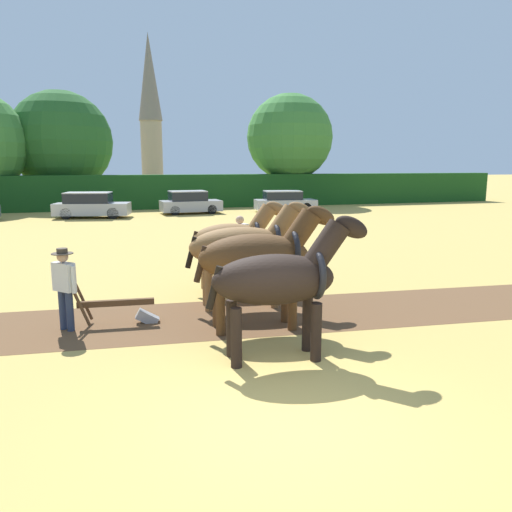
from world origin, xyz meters
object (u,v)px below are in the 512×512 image
tree_center_left (61,142)px  parked_car_center_right (285,202)px  farmer_beside_team (240,241)px  draft_horse_trail_right (234,240)px  draft_horse_trail_left (245,246)px  parked_car_center_left (91,206)px  tree_center (290,137)px  farmer_at_plow (64,283)px  plow (123,309)px  draft_horse_lead_right (260,257)px  parked_car_center (190,203)px  church_spire (150,109)px  draft_horse_lead_left (281,279)px

tree_center_left → parked_car_center_right: 17.50m
farmer_beside_team → draft_horse_trail_right: bearing=-48.8°
draft_horse_trail_left → parked_car_center_right: size_ratio=0.71×
parked_car_center_left → tree_center: bearing=35.4°
farmer_at_plow → parked_car_center_right: 24.81m
plow → parked_car_center_right: parked_car_center_right is taller
parked_car_center_left → draft_horse_lead_right: bearing=-68.8°
farmer_at_plow → parked_car_center: size_ratio=0.41×
farmer_beside_team → parked_car_center_right: 19.55m
tree_center → farmer_beside_team: 26.87m
tree_center → farmer_at_plow: bearing=-118.1°
church_spire → draft_horse_lead_right: church_spire is taller
parked_car_center_right → tree_center: bearing=74.1°
parked_car_center_left → draft_horse_lead_left: bearing=-69.7°
draft_horse_lead_right → parked_car_center_right: size_ratio=0.68×
draft_horse_lead_right → farmer_at_plow: (-3.63, 0.95, -0.49)m
farmer_beside_team → farmer_at_plow: bearing=-79.2°
draft_horse_lead_left → parked_car_center: 25.02m
church_spire → draft_horse_lead_right: bearing=-93.0°
draft_horse_trail_right → farmer_beside_team: draft_horse_trail_right is taller
draft_horse_lead_left → draft_horse_trail_right: 4.73m
draft_horse_trail_left → parked_car_center_left: 21.19m
parked_car_center → plow: bearing=-105.4°
draft_horse_trail_right → parked_car_center_right: bearing=71.6°
church_spire → draft_horse_lead_right: size_ratio=6.56×
draft_horse_trail_right → tree_center: bearing=71.7°
tree_center → farmer_beside_team: bearing=-113.4°
tree_center → tree_center_left: bearing=171.6°
draft_horse_trail_left → draft_horse_trail_right: draft_horse_trail_left is taller
church_spire → farmer_beside_team: 51.08m
tree_center_left → draft_horse_lead_right: (5.82, -31.51, -3.38)m
draft_horse_trail_right → farmer_beside_team: size_ratio=1.51×
plow → farmer_beside_team: (3.38, 3.59, 0.70)m
farmer_beside_team → parked_car_center_left: (-4.51, 17.79, -0.28)m
draft_horse_lead_left → draft_horse_lead_right: draft_horse_lead_right is taller
tree_center_left → tree_center: tree_center is taller
draft_horse_lead_left → parked_car_center_left: draft_horse_lead_left is taller
farmer_at_plow → parked_car_center: farmer_at_plow is taller
draft_horse_trail_left → parked_car_center: 21.87m
farmer_beside_team → draft_horse_trail_left: bearing=-41.1°
tree_center → parked_car_center_left: 17.01m
tree_center_left → parked_car_center_left: (2.12, -9.11, -4.06)m
draft_horse_lead_left → farmer_beside_team: bearing=86.3°
church_spire → parked_car_center_right: bearing=-79.9°
tree_center_left → farmer_beside_team: tree_center_left is taller
draft_horse_lead_right → parked_car_center_left: draft_horse_lead_right is taller
tree_center_left → draft_horse_trail_left: tree_center_left is taller
tree_center_left → draft_horse_lead_right: tree_center_left is taller
draft_horse_lead_right → farmer_beside_team: 4.69m
tree_center → draft_horse_trail_right: size_ratio=3.27×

